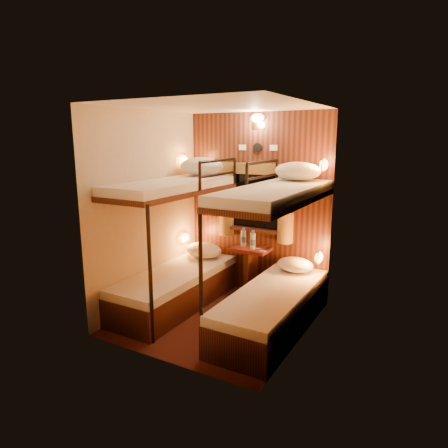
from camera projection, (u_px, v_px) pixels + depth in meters
The scene contains 22 objects.
floor at pixel (218, 318), 4.69m from camera, with size 2.10×2.10×0.00m, color #38110F.
ceiling at pixel (218, 106), 4.18m from camera, with size 2.10×2.10×0.00m, color silver.
wall_back at pixel (258, 205), 5.33m from camera, with size 2.40×2.40×0.00m, color #C6B293.
wall_front at pixel (158, 238), 3.54m from camera, with size 2.40×2.40×0.00m, color #C6B293.
wall_left at pixel (148, 210), 4.92m from camera, with size 2.40×2.40×0.00m, color #C6B293.
wall_right at pixel (305, 228), 3.95m from camera, with size 2.40×2.40×0.00m, color #C6B293.
back_panel at pixel (257, 205), 5.31m from camera, with size 2.00×0.03×2.40m, color black.
bunk_left at pixel (176, 263), 4.94m from camera, with size 0.72×1.90×1.82m.
bunk_right at pixel (273, 281), 4.32m from camera, with size 0.72×1.90×1.82m.
window at pixel (256, 207), 5.29m from camera, with size 1.00×0.12×0.79m.
curtains at pixel (255, 201), 5.25m from camera, with size 1.10×0.22×1.00m.
back_fixtures at pixel (258, 124), 5.06m from camera, with size 0.54×0.09×0.48m.
reading_lamps at pixel (246, 205), 5.02m from camera, with size 2.00×0.20×1.25m.
table at pixel (250, 265), 5.32m from camera, with size 0.50×0.34×0.66m.
bottle_left at pixel (243, 238), 5.32m from camera, with size 0.07×0.07×0.26m.
bottle_right at pixel (253, 241), 5.18m from camera, with size 0.07×0.07×0.26m.
sachet_a at pixel (263, 251), 5.11m from camera, with size 0.09×0.07×0.01m, color silver.
sachet_b at pixel (258, 249), 5.23m from camera, with size 0.07×0.06×0.01m, color silver.
pillow_lower_left at pixel (204, 250), 5.49m from camera, with size 0.52×0.37×0.21m, color silver.
pillow_lower_right at pixel (295, 265), 4.91m from camera, with size 0.45×0.32×0.18m, color silver.
pillow_upper_left at pixel (202, 166), 5.22m from camera, with size 0.61×0.44×0.24m, color silver.
pillow_upper_right at pixel (298, 171), 4.64m from camera, with size 0.55×0.39×0.22m, color silver.
Camera 1 is at (2.20, -3.75, 2.07)m, focal length 32.00 mm.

